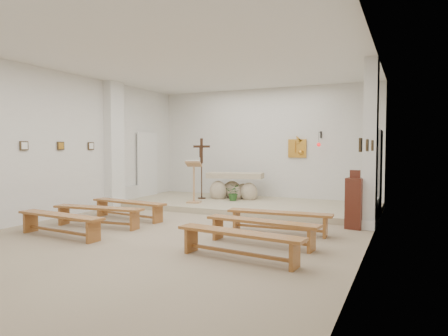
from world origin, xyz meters
The scene contains 29 objects.
ground centered at (0.00, 0.00, 0.00)m, with size 7.00×10.00×0.00m, color tan.
wall_left centered at (-3.49, 0.00, 1.75)m, with size 0.02×10.00×3.50m, color silver.
wall_right centered at (3.49, 0.00, 1.75)m, with size 0.02×10.00×3.50m, color silver.
wall_back centered at (0.00, 4.99, 1.75)m, with size 7.00×0.02×3.50m, color silver.
ceiling centered at (0.00, 0.00, 3.49)m, with size 7.00×10.00×0.02m, color silver.
sanctuary_platform centered at (0.00, 3.50, 0.07)m, with size 6.98×3.00×0.15m, color tan.
pilaster_left centered at (-3.37, 2.00, 1.75)m, with size 0.26×0.55×3.50m, color white.
pilaster_right centered at (3.37, 2.00, 1.75)m, with size 0.26×0.55×3.50m, color white.
gold_wall_relief centered at (1.05, 4.96, 1.65)m, with size 0.55×0.04×0.55m, color gold.
sanctuary_lamp centered at (1.75, 4.71, 1.81)m, with size 0.11×0.36×0.44m.
station_frame_left_front centered at (-3.47, -0.80, 1.72)m, with size 0.03×0.20×0.20m, color #3D2E1B.
station_frame_left_mid centered at (-3.47, 0.20, 1.72)m, with size 0.03×0.20×0.20m, color #3D2E1B.
station_frame_left_rear centered at (-3.47, 1.20, 1.72)m, with size 0.03×0.20×0.20m, color #3D2E1B.
station_frame_right_front centered at (3.47, -0.80, 1.72)m, with size 0.03×0.20×0.20m, color #3D2E1B.
station_frame_right_mid centered at (3.47, 0.20, 1.72)m, with size 0.03×0.20×0.20m, color #3D2E1B.
station_frame_right_rear centered at (3.47, 1.20, 1.72)m, with size 0.03×0.20×0.20m, color #3D2E1B.
radiator_left centered at (-3.43, 2.70, 0.27)m, with size 0.10×0.85×0.52m, color silver.
radiator_right centered at (3.43, 2.70, 0.27)m, with size 0.10×0.85×0.52m, color silver.
altar centered at (-0.62, 4.09, 0.48)m, with size 1.74×0.92×0.85m.
lectern centered at (-1.28, 2.78, 0.74)m, with size 0.49×0.45×1.19m.
crucifix_stand centered at (-1.51, 3.66, 1.19)m, with size 0.54×0.24×1.80m.
potted_plant centered at (-0.45, 3.64, 0.39)m, with size 0.42×0.37×0.47m, color #275020.
donation_pedestal centered at (3.10, 1.77, 0.54)m, with size 0.37×0.37×1.22m.
bench_left_front centered at (-1.83, 0.65, 0.32)m, with size 2.07×0.55×0.43m.
bench_right_front centered at (1.83, 0.65, 0.32)m, with size 2.06×0.44×0.43m.
bench_left_second centered at (-1.83, -0.36, 0.32)m, with size 2.07×0.54×0.43m.
bench_right_second centered at (1.83, -0.36, 0.32)m, with size 2.07×0.52×0.43m.
bench_left_third centered at (-1.83, -1.37, 0.32)m, with size 2.07×0.49×0.43m.
bench_right_third centered at (1.83, -1.37, 0.32)m, with size 2.07×0.56×0.43m.
Camera 1 is at (4.11, -6.81, 1.69)m, focal length 32.00 mm.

